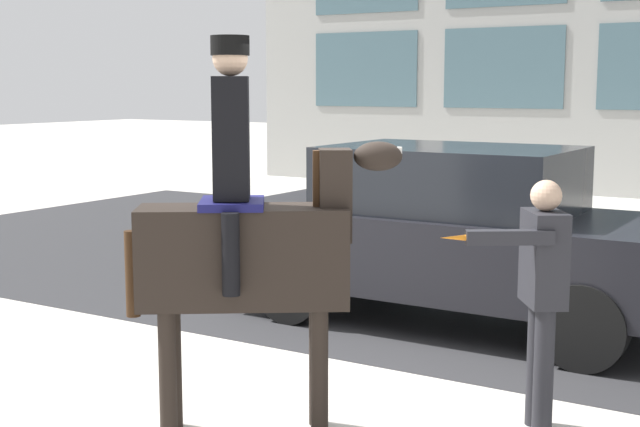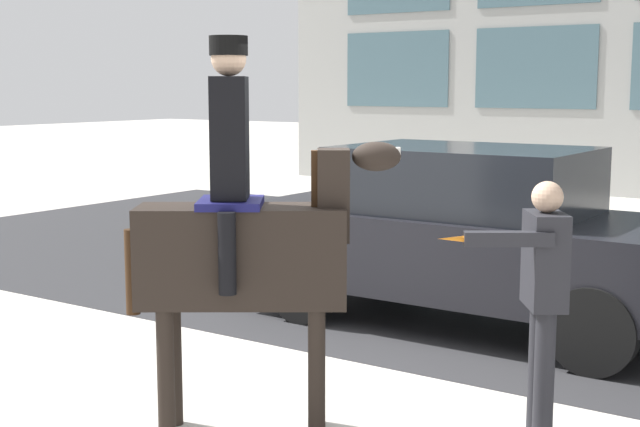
{
  "view_description": "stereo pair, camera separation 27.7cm",
  "coord_description": "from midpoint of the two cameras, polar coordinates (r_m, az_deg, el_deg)",
  "views": [
    {
      "loc": [
        3.39,
        -5.65,
        2.25
      ],
      "look_at": [
        0.36,
        -0.71,
        1.42
      ],
      "focal_mm": 50.0,
      "sensor_mm": 36.0,
      "label": 1
    },
    {
      "loc": [
        3.62,
        -5.5,
        2.25
      ],
      "look_at": [
        0.36,
        -0.71,
        1.42
      ],
      "focal_mm": 50.0,
      "sensor_mm": 36.0,
      "label": 2
    }
  ],
  "objects": [
    {
      "name": "ground_plane",
      "position": [
        6.96,
        2.01,
        -10.69
      ],
      "size": [
        80.0,
        80.0,
        0.0
      ],
      "primitive_type": "plane",
      "color": "beige"
    },
    {
      "name": "road_surface",
      "position": [
        11.13,
        15.19,
        -3.76
      ],
      "size": [
        19.04,
        8.5,
        0.01
      ],
      "color": "#2D2D30",
      "rests_on": "ground_plane"
    },
    {
      "name": "mounted_horse_lead",
      "position": [
        5.65,
        -3.31,
        -1.73
      ],
      "size": [
        1.56,
        1.21,
        2.55
      ],
      "rotation": [
        0.0,
        0.0,
        0.6
      ],
      "color": "black",
      "rests_on": "ground_plane"
    },
    {
      "name": "pedestrian_bystander",
      "position": [
        5.9,
        15.35,
        -4.59
      ],
      "size": [
        0.7,
        0.79,
        1.66
      ],
      "rotation": [
        0.0,
        0.0,
        -2.55
      ],
      "color": "#232328",
      "rests_on": "ground_plane"
    },
    {
      "name": "street_car_near_lane",
      "position": [
        8.48,
        10.63,
        -1.34
      ],
      "size": [
        4.48,
        1.85,
        1.69
      ],
      "color": "black",
      "rests_on": "ground_plane"
    }
  ]
}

